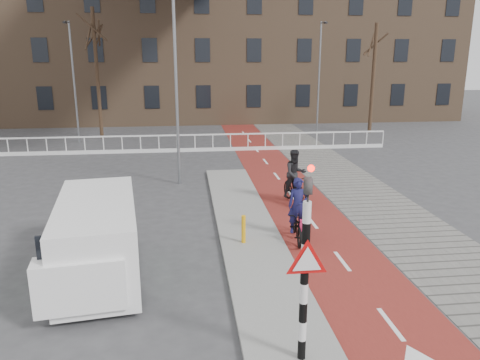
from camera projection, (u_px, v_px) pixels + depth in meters
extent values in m
plane|color=#38383A|center=(306.00, 304.00, 10.23)|extent=(120.00, 120.00, 0.00)
cube|color=maroon|center=(281.00, 182.00, 19.99)|extent=(2.50, 60.00, 0.01)
cube|color=slate|center=(344.00, 180.00, 20.31)|extent=(3.00, 60.00, 0.01)
cube|color=gray|center=(249.00, 235.00, 13.98)|extent=(1.80, 16.00, 0.12)
cylinder|color=black|center=(304.00, 283.00, 7.84)|extent=(0.14, 0.14, 2.88)
imported|color=black|center=(308.00, 177.00, 7.37)|extent=(0.13, 0.16, 0.80)
cylinder|color=#FF0C05|center=(311.00, 168.00, 7.19)|extent=(0.11, 0.02, 0.11)
cylinder|color=orange|center=(244.00, 229.00, 13.16)|extent=(0.12, 0.12, 0.80)
imported|color=black|center=(298.00, 225.00, 13.61)|extent=(0.82, 1.85, 0.94)
imported|color=#161543|center=(298.00, 206.00, 13.46)|extent=(0.64, 0.46, 1.64)
cube|color=#C31B4B|center=(305.00, 225.00, 13.05)|extent=(0.27, 0.19, 0.31)
imported|color=black|center=(295.00, 189.00, 16.97)|extent=(0.92, 1.93, 1.12)
imported|color=black|center=(295.00, 174.00, 16.83)|extent=(0.98, 0.83, 1.76)
cube|color=white|center=(98.00, 237.00, 11.26)|extent=(2.35, 4.65, 1.78)
cube|color=#1D8830|center=(60.00, 242.00, 11.18)|extent=(0.39, 2.83, 0.55)
cube|color=#1D8830|center=(136.00, 239.00, 11.39)|extent=(0.39, 2.83, 0.55)
cube|color=black|center=(80.00, 253.00, 9.35)|extent=(1.60, 0.26, 0.90)
cylinder|color=black|center=(60.00, 298.00, 9.84)|extent=(0.30, 0.65, 0.62)
cylinder|color=black|center=(134.00, 289.00, 10.20)|extent=(0.30, 0.65, 0.62)
cylinder|color=black|center=(73.00, 244.00, 12.68)|extent=(0.30, 0.65, 0.62)
cylinder|color=black|center=(130.00, 238.00, 13.04)|extent=(0.30, 0.65, 0.62)
cube|color=silver|center=(140.00, 136.00, 25.73)|extent=(28.00, 0.08, 0.08)
cube|color=silver|center=(141.00, 151.00, 25.95)|extent=(28.00, 0.10, 0.20)
cube|color=#7F6047|center=(177.00, 46.00, 39.04)|extent=(46.00, 10.00, 12.00)
cylinder|color=#322216|center=(97.00, 75.00, 29.53)|extent=(0.23, 0.23, 8.11)
cylinder|color=#322216|center=(373.00, 79.00, 31.80)|extent=(0.25, 0.25, 7.32)
cylinder|color=slate|center=(176.00, 85.00, 18.69)|extent=(0.12, 0.12, 8.18)
cylinder|color=slate|center=(74.00, 84.00, 28.06)|extent=(0.12, 0.12, 7.18)
cylinder|color=slate|center=(319.00, 79.00, 31.45)|extent=(0.12, 0.12, 7.38)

